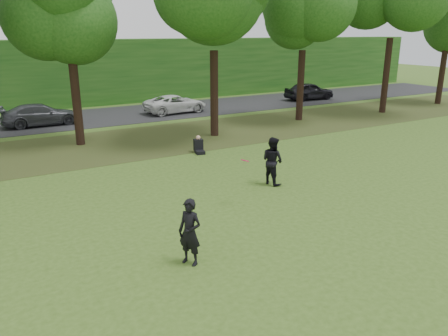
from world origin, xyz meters
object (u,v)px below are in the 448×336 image
player_left (190,232)px  seated_person (199,146)px  frisbee (245,161)px  player_right (272,161)px

player_left → seated_person: bearing=121.4°
player_left → seated_person: 10.55m
frisbee → player_right: bearing=31.5°
player_right → seated_person: player_right is taller
player_left → seated_person: size_ratio=2.07×
player_right → seated_person: (-0.42, 5.41, -0.60)m
player_right → seated_person: 5.46m
player_right → seated_person: bearing=-7.2°
player_left → player_right: (5.32, 3.91, 0.06)m
player_left → player_right: player_right is taller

